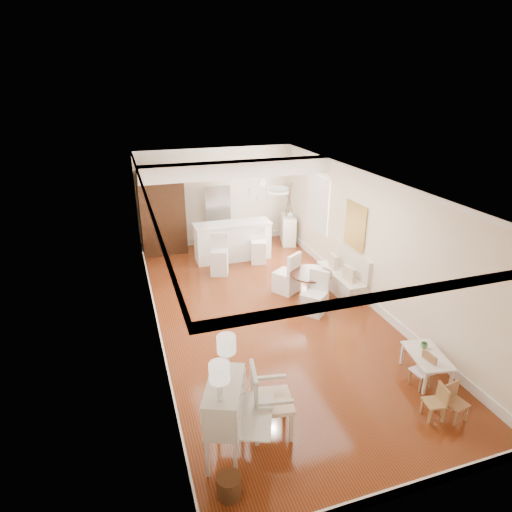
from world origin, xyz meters
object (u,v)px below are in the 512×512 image
secretary_bureau (225,419)px  sideboard (288,229)px  dining_table (310,286)px  kids_table (426,366)px  wicker_basket (229,486)px  fridge (230,216)px  slip_chair_far (286,272)px  bar_stool_right (258,245)px  kids_chair_c (456,403)px  gustavian_armchair (271,400)px  kids_chair_b (422,371)px  breakfast_counter (233,241)px  kids_chair_a (434,402)px  pantry_cabinet (162,213)px  bar_stool_left (219,255)px  slip_chair_near (315,294)px

secretary_bureau → sideboard: 7.95m
dining_table → kids_table: bearing=-77.9°
wicker_basket → fridge: 8.31m
slip_chair_far → bar_stool_right: (-0.07, 1.80, -0.00)m
kids_table → fridge: fridge is taller
kids_chair_c → gustavian_armchair: bearing=157.2°
kids_table → sideboard: sideboard is taller
kids_chair_b → kids_chair_c: size_ratio=1.04×
secretary_bureau → breakfast_counter: size_ratio=0.54×
kids_chair_a → pantry_cabinet: pantry_cabinet is taller
kids_table → secretary_bureau: bearing=-172.1°
kids_chair_c → bar_stool_right: bar_stool_right is taller
kids_table → slip_chair_far: (-1.03, 3.58, 0.27)m
bar_stool_left → pantry_cabinet: 2.32m
slip_chair_near → pantry_cabinet: 5.17m
fridge → kids_chair_a: bearing=-82.7°
bar_stool_left → bar_stool_right: 1.23m
kids_chair_b → pantry_cabinet: bearing=-163.7°
slip_chair_far → wicker_basket: bearing=26.8°
dining_table → pantry_cabinet: 4.78m
wicker_basket → breakfast_counter: size_ratio=0.14×
kids_chair_b → slip_chair_near: slip_chair_near is taller
kids_table → kids_chair_c: size_ratio=1.53×
gustavian_armchair → kids_table: (2.79, 0.31, -0.30)m
kids_chair_b → slip_chair_near: 2.71m
slip_chair_far → breakfast_counter: bearing=-108.3°
pantry_cabinet → kids_chair_b: bearing=-65.9°
kids_table → kids_chair_a: size_ratio=1.57×
wicker_basket → sideboard: size_ratio=0.33×
kids_table → kids_chair_c: 0.94m
slip_chair_far → kids_chair_c: bearing=66.0°
gustavian_armchair → bar_stool_left: (0.53, 5.29, -0.00)m
dining_table → bar_stool_right: bar_stool_right is taller
kids_chair_a → fridge: fridge is taller
bar_stool_right → fridge: (-0.38, 1.50, 0.41)m
gustavian_armchair → fridge: (1.31, 7.19, 0.38)m
fridge → kids_chair_c: bearing=-80.7°
bar_stool_right → fridge: bearing=119.1°
slip_chair_far → breakfast_counter: (-0.65, 2.26, 0.03)m
kids_chair_c → breakfast_counter: bearing=92.8°
pantry_cabinet → bar_stool_right: bearing=-33.9°
dining_table → pantry_cabinet: (-2.72, 3.84, 0.83)m
gustavian_armchair → kids_chair_c: 2.67m
wicker_basket → sideboard: bearing=63.5°
fridge → pantry_cabinet: bearing=179.1°
wicker_basket → bar_stool_right: (2.50, 6.49, 0.34)m
kids_chair_c → kids_table: bearing=67.7°
bar_stool_right → pantry_cabinet: (-2.28, 1.53, 0.66)m
gustavian_armchair → bar_stool_right: 5.93m
kids_table → kids_chair_b: bearing=-143.1°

